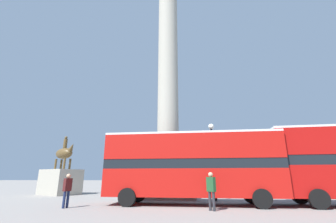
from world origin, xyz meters
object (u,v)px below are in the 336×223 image
at_px(bus_b, 192,165).
at_px(equestrian_statue, 61,178).
at_px(monument_column, 168,72).
at_px(pedestrian_near_lamp, 67,188).
at_px(pedestrian_by_plinth, 211,188).
at_px(street_lamp, 213,156).

height_order(bus_b, equestrian_statue, equestrian_statue).
bearing_deg(bus_b, monument_column, 113.96).
bearing_deg(bus_b, pedestrian_near_lamp, -162.21).
xyz_separation_m(equestrian_statue, pedestrian_near_lamp, (5.68, -8.93, -0.51)).
height_order(pedestrian_near_lamp, pedestrian_by_plinth, pedestrian_by_plinth).
bearing_deg(pedestrian_by_plinth, pedestrian_near_lamp, -133.11).
relative_size(bus_b, pedestrian_by_plinth, 5.71).
xyz_separation_m(bus_b, street_lamp, (1.55, 2.67, 0.74)).
bearing_deg(pedestrian_by_plinth, equestrian_statue, -165.72).
bearing_deg(pedestrian_by_plinth, monument_column, 161.29).
height_order(monument_column, pedestrian_by_plinth, monument_column).
distance_m(bus_b, pedestrian_near_lamp, 7.18).
xyz_separation_m(pedestrian_near_lamp, pedestrian_by_plinth, (7.70, -0.25, 0.05)).
bearing_deg(equestrian_statue, pedestrian_by_plinth, -6.49).
bearing_deg(equestrian_statue, street_lamp, 10.98).
xyz_separation_m(equestrian_statue, street_lamp, (14.00, -4.27, 1.55)).
bearing_deg(bus_b, equestrian_statue, 152.27).
bearing_deg(street_lamp, pedestrian_near_lamp, -150.76).
bearing_deg(pedestrian_by_plinth, bus_b, 161.30).
height_order(monument_column, bus_b, monument_column).
height_order(monument_column, equestrian_statue, monument_column).
distance_m(bus_b, equestrian_statue, 14.28).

